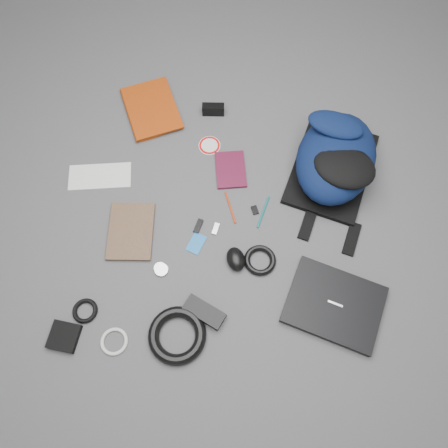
# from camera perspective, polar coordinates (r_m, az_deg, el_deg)

# --- Properties ---
(ground) EXTENTS (4.00, 4.00, 0.00)m
(ground) POSITION_cam_1_polar(r_m,az_deg,el_deg) (1.67, 0.00, -0.26)
(ground) COLOR #4F4F51
(ground) RESTS_ON ground
(backpack) EXTENTS (0.42, 0.53, 0.19)m
(backpack) POSITION_cam_1_polar(r_m,az_deg,el_deg) (1.75, 14.42, 8.37)
(backpack) COLOR black
(backpack) RESTS_ON ground
(laptop) EXTENTS (0.38, 0.33, 0.03)m
(laptop) POSITION_cam_1_polar(r_m,az_deg,el_deg) (1.61, 14.20, -10.18)
(laptop) COLOR black
(laptop) RESTS_ON ground
(textbook_red) EXTENTS (0.31, 0.34, 0.03)m
(textbook_red) POSITION_cam_1_polar(r_m,az_deg,el_deg) (1.95, -12.46, 13.65)
(textbook_red) COLOR #8A2C07
(textbook_red) RESTS_ON ground
(comic_book) EXTENTS (0.19, 0.25, 0.02)m
(comic_book) POSITION_cam_1_polar(r_m,az_deg,el_deg) (1.71, -14.83, -0.90)
(comic_book) COLOR #AA6C0C
(comic_book) RESTS_ON ground
(envelope) EXTENTS (0.26, 0.15, 0.00)m
(envelope) POSITION_cam_1_polar(r_m,az_deg,el_deg) (1.83, -15.90, 6.02)
(envelope) COLOR silver
(envelope) RESTS_ON ground
(dvd_case) EXTENTS (0.15, 0.18, 0.01)m
(dvd_case) POSITION_cam_1_polar(r_m,az_deg,el_deg) (1.77, 0.87, 7.11)
(dvd_case) COLOR #3F0C1E
(dvd_case) RESTS_ON ground
(compact_camera) EXTENTS (0.10, 0.04, 0.05)m
(compact_camera) POSITION_cam_1_polar(r_m,az_deg,el_deg) (1.91, -1.42, 14.73)
(compact_camera) COLOR black
(compact_camera) RESTS_ON ground
(sticker_disc) EXTENTS (0.12, 0.12, 0.00)m
(sticker_disc) POSITION_cam_1_polar(r_m,az_deg,el_deg) (1.84, -1.91, 10.21)
(sticker_disc) COLOR silver
(sticker_disc) RESTS_ON ground
(pen_teal) EXTENTS (0.04, 0.14, 0.01)m
(pen_teal) POSITION_cam_1_polar(r_m,az_deg,el_deg) (1.70, 5.15, 1.56)
(pen_teal) COLOR #0B635F
(pen_teal) RESTS_ON ground
(pen_red) EXTENTS (0.06, 0.13, 0.01)m
(pen_red) POSITION_cam_1_polar(r_m,az_deg,el_deg) (1.70, 0.83, 2.17)
(pen_red) COLOR #B6320E
(pen_red) RESTS_ON ground
(id_badge) EXTENTS (0.08, 0.09, 0.00)m
(id_badge) POSITION_cam_1_polar(r_m,az_deg,el_deg) (1.65, -3.64, -2.54)
(id_badge) COLOR #1766B1
(id_badge) RESTS_ON ground
(usb_black) EXTENTS (0.03, 0.06, 0.01)m
(usb_black) POSITION_cam_1_polar(r_m,az_deg,el_deg) (1.67, -3.37, -0.27)
(usb_black) COLOR black
(usb_black) RESTS_ON ground
(usb_silver) EXTENTS (0.03, 0.05, 0.01)m
(usb_silver) POSITION_cam_1_polar(r_m,az_deg,el_deg) (1.66, -1.09, -0.63)
(usb_silver) COLOR #A9A9AC
(usb_silver) RESTS_ON ground
(key_fob) EXTENTS (0.03, 0.04, 0.01)m
(key_fob) POSITION_cam_1_polar(r_m,az_deg,el_deg) (1.70, 4.05, 1.82)
(key_fob) COLOR black
(key_fob) RESTS_ON ground
(mouse) EXTENTS (0.10, 0.11, 0.05)m
(mouse) POSITION_cam_1_polar(r_m,az_deg,el_deg) (1.60, 1.54, -4.60)
(mouse) COLOR black
(mouse) RESTS_ON ground
(headphone_left) EXTENTS (0.04, 0.04, 0.01)m
(headphone_left) POSITION_cam_1_polar(r_m,az_deg,el_deg) (1.63, -8.37, -5.70)
(headphone_left) COLOR #A7A7A9
(headphone_left) RESTS_ON ground
(headphone_right) EXTENTS (0.05, 0.05, 0.01)m
(headphone_right) POSITION_cam_1_polar(r_m,az_deg,el_deg) (1.62, -8.17, -5.96)
(headphone_right) COLOR #ADADAF
(headphone_right) RESTS_ON ground
(cable_coil) EXTENTS (0.13, 0.13, 0.02)m
(cable_coil) POSITION_cam_1_polar(r_m,az_deg,el_deg) (1.62, 4.72, -4.74)
(cable_coil) COLOR black
(cable_coil) RESTS_ON ground
(power_brick) EXTENTS (0.16, 0.12, 0.04)m
(power_brick) POSITION_cam_1_polar(r_m,az_deg,el_deg) (1.56, -2.59, -11.43)
(power_brick) COLOR black
(power_brick) RESTS_ON ground
(power_cord_coil) EXTENTS (0.25, 0.25, 0.04)m
(power_cord_coil) POSITION_cam_1_polar(r_m,az_deg,el_deg) (1.55, -6.14, -14.26)
(power_cord_coil) COLOR black
(power_cord_coil) RESTS_ON ground
(pouch) EXTENTS (0.11, 0.11, 0.03)m
(pouch) POSITION_cam_1_polar(r_m,az_deg,el_deg) (1.65, -20.16, -13.63)
(pouch) COLOR black
(pouch) RESTS_ON ground
(earbud_coil) EXTENTS (0.11, 0.11, 0.02)m
(earbud_coil) POSITION_cam_1_polar(r_m,az_deg,el_deg) (1.64, -17.69, -10.76)
(earbud_coil) COLOR black
(earbud_coil) RESTS_ON ground
(white_cable_coil) EXTENTS (0.10, 0.10, 0.01)m
(white_cable_coil) POSITION_cam_1_polar(r_m,az_deg,el_deg) (1.60, -14.16, -14.65)
(white_cable_coil) COLOR silver
(white_cable_coil) RESTS_ON ground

